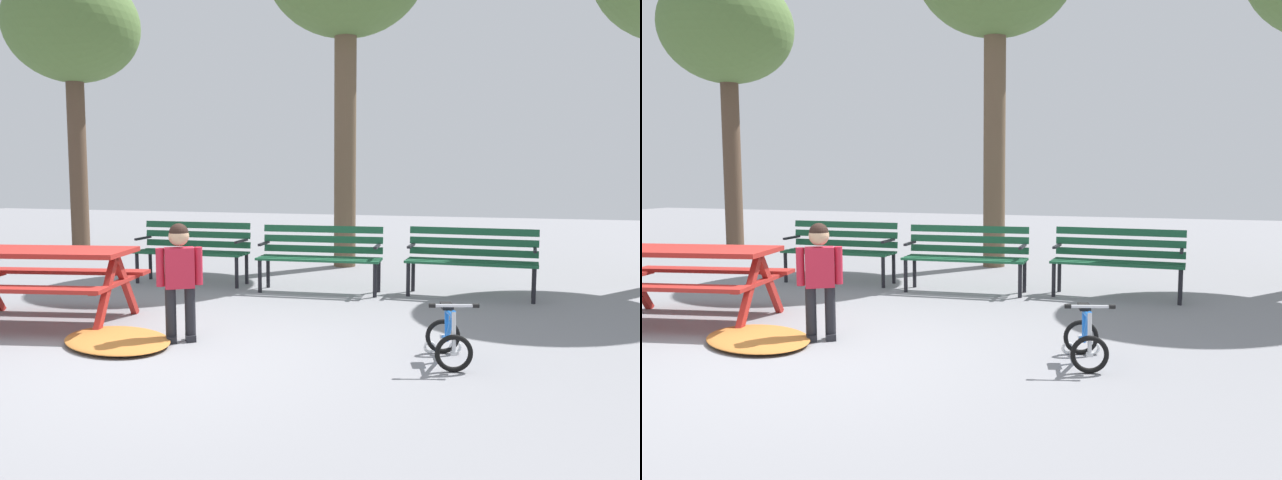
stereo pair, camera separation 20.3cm
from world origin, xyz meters
TOP-DOWN VIEW (x-y plane):
  - ground at (0.00, 0.00)m, footprint 36.00×36.00m
  - picnic_table at (-1.81, 0.86)m, footprint 2.02×1.66m
  - park_bench_far_left at (-1.45, 3.47)m, footprint 1.61×0.49m
  - park_bench_left at (0.45, 3.35)m, footprint 1.63×0.56m
  - park_bench_right at (2.36, 3.56)m, footprint 1.61×0.50m
  - child_standing at (-0.08, 0.58)m, footprint 0.36×0.28m
  - kids_bicycle at (2.34, 0.62)m, footprint 0.48×0.62m
  - leaf_pile at (-0.60, 0.34)m, footprint 1.46×1.32m
  - tree_far_left at (-5.55, 6.44)m, footprint 2.60×2.60m

SIDE VIEW (x-z plane):
  - ground at x=0.00m, z-range 0.00..0.00m
  - leaf_pile at x=-0.60m, z-range 0.00..0.07m
  - kids_bicycle at x=2.34m, z-range -0.07..0.47m
  - park_bench_far_left at x=-1.45m, z-range 0.08..0.94m
  - park_bench_left at x=0.45m, z-range 0.08..0.94m
  - park_bench_right at x=2.36m, z-range 0.08..0.94m
  - picnic_table at x=-1.81m, z-range 0.20..0.99m
  - child_standing at x=-0.08m, z-range 0.10..1.19m
  - tree_far_left at x=-5.55m, z-range 1.58..7.10m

